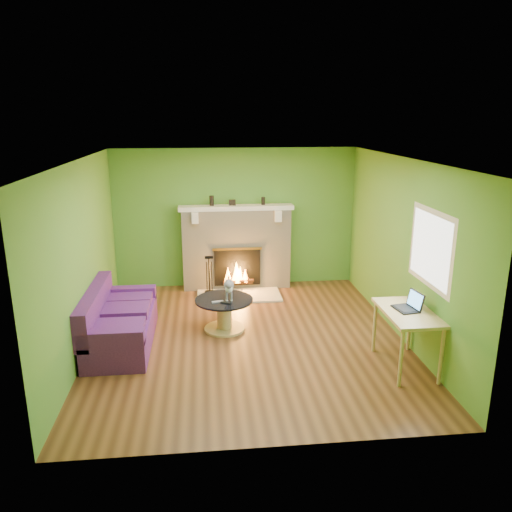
{
  "coord_description": "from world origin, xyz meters",
  "views": [
    {
      "loc": [
        -0.6,
        -6.7,
        3.17
      ],
      "look_at": [
        0.16,
        0.4,
        1.15
      ],
      "focal_mm": 35.0,
      "sensor_mm": 36.0,
      "label": 1
    }
  ],
  "objects_px": {
    "sofa": "(118,323)",
    "coffee_table": "(224,312)",
    "desk": "(408,318)",
    "cat": "(229,287)"
  },
  "relations": [
    {
      "from": "cat",
      "to": "sofa",
      "type": "bearing_deg",
      "value": -163.78
    },
    {
      "from": "desk",
      "to": "cat",
      "type": "xyz_separation_m",
      "value": [
        -2.2,
        1.47,
        -0.02
      ]
    },
    {
      "from": "coffee_table",
      "to": "cat",
      "type": "relative_size",
      "value": 1.61
    },
    {
      "from": "sofa",
      "to": "coffee_table",
      "type": "xyz_separation_m",
      "value": [
        1.53,
        0.33,
        -0.03
      ]
    },
    {
      "from": "desk",
      "to": "sofa",
      "type": "bearing_deg",
      "value": 164.09
    },
    {
      "from": "sofa",
      "to": "cat",
      "type": "xyz_separation_m",
      "value": [
        1.61,
        0.38,
        0.35
      ]
    },
    {
      "from": "sofa",
      "to": "desk",
      "type": "distance_m",
      "value": 3.98
    },
    {
      "from": "sofa",
      "to": "cat",
      "type": "bearing_deg",
      "value": 13.3
    },
    {
      "from": "desk",
      "to": "coffee_table",
      "type": "bearing_deg",
      "value": 148.13
    },
    {
      "from": "sofa",
      "to": "desk",
      "type": "height_order",
      "value": "sofa"
    }
  ]
}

